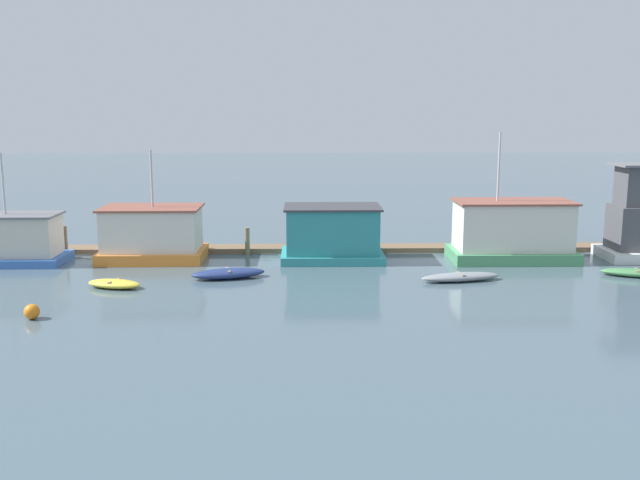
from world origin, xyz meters
name	(u,v)px	position (x,y,z in m)	size (l,w,h in m)	color
ground_plane	(320,261)	(0.00, 0.00, 0.00)	(200.00, 200.00, 0.00)	#475B66
dock_walkway	(319,248)	(0.00, 2.89, 0.15)	(51.00, 1.66, 0.30)	brown
houseboat_blue	(4,240)	(-17.80, -0.20, 1.33)	(6.71, 3.29, 6.23)	#3866B7
houseboat_orange	(152,235)	(-9.62, 0.47, 1.49)	(5.92, 3.83, 6.34)	orange
houseboat_teal	(332,234)	(0.73, 0.29, 1.51)	(5.86, 3.87, 3.14)	teal
houseboat_green	(512,232)	(11.08, -0.04, 1.65)	(7.04, 3.73, 7.34)	#4C9360
dinghy_yellow	(114,284)	(-10.18, -6.05, 0.21)	(2.96, 1.89, 0.41)	yellow
dinghy_navy	(228,273)	(-4.81, -4.19, 0.26)	(3.99, 2.16, 0.52)	navy
dinghy_grey	(460,277)	(7.04, -5.06, 0.22)	(4.28, 1.79, 0.43)	gray
dinghy_green	(636,273)	(16.40, -4.34, 0.21)	(3.65, 2.16, 0.41)	#47844C
mooring_post_far_right	(247,241)	(-4.28, 1.82, 0.82)	(0.28, 0.28, 1.64)	#846B4C
mooring_post_near_left	(65,241)	(-15.07, 1.82, 0.89)	(0.25, 0.25, 1.78)	brown
buoy_orange	(32,312)	(-12.23, -11.25, 0.32)	(0.64, 0.64, 0.64)	orange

